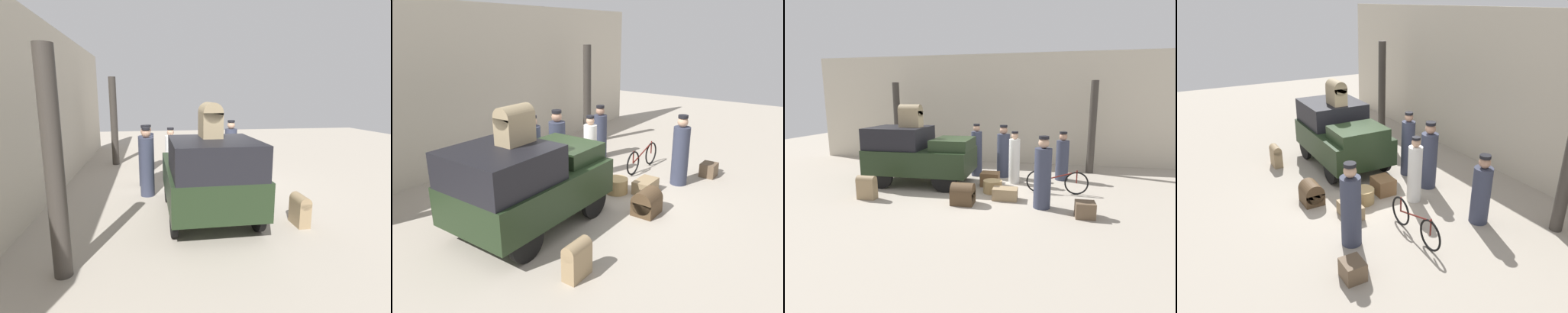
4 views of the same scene
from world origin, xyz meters
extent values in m
plane|color=#A89E8E|center=(0.00, 0.00, 0.00)|extent=(30.00, 30.00, 0.00)
cube|color=beige|center=(0.00, 4.08, 2.25)|extent=(16.00, 0.15, 4.50)
cylinder|color=#38332D|center=(-3.78, 2.80, 1.67)|extent=(0.27, 0.27, 3.33)
cylinder|color=#38332D|center=(3.80, 2.80, 1.67)|extent=(0.27, 0.27, 3.33)
cylinder|color=black|center=(-0.71, 1.06, 0.38)|extent=(0.76, 0.12, 0.76)
cylinder|color=black|center=(-0.71, -0.60, 0.38)|extent=(0.76, 0.12, 0.76)
cylinder|color=black|center=(-2.71, 1.06, 0.38)|extent=(0.76, 0.12, 0.76)
cylinder|color=black|center=(-2.71, -0.60, 0.38)|extent=(0.76, 0.12, 0.76)
cube|color=black|center=(-1.71, 0.23, 0.77)|extent=(3.24, 1.83, 0.74)
cube|color=black|center=(-2.44, 0.23, 1.48)|extent=(1.78, 1.68, 0.66)
cube|color=black|center=(-0.66, 0.23, 1.31)|extent=(1.13, 1.42, 0.34)
torus|color=black|center=(3.04, -0.06, 0.33)|extent=(0.66, 0.04, 0.66)
torus|color=black|center=(1.96, -0.06, 0.33)|extent=(0.66, 0.04, 0.66)
cylinder|color=#591914|center=(2.50, -0.06, 0.50)|extent=(1.09, 0.04, 0.36)
cylinder|color=#591914|center=(1.96, -0.06, 0.50)|extent=(0.04, 0.04, 0.34)
cylinder|color=#591914|center=(3.04, -0.06, 0.52)|extent=(0.04, 0.04, 0.37)
cylinder|color=tan|center=(0.67, -0.33, 0.18)|extent=(0.55, 0.55, 0.36)
cylinder|color=white|center=(1.19, 0.83, 0.71)|extent=(0.35, 0.35, 1.43)
sphere|color=tan|center=(1.19, 0.83, 1.54)|extent=(0.22, 0.22, 0.22)
cylinder|color=black|center=(1.19, 0.83, 1.65)|extent=(0.21, 0.21, 0.06)
cylinder|color=#33384C|center=(2.08, -1.34, 0.75)|extent=(0.42, 0.42, 1.51)
sphere|color=tan|center=(2.08, -1.34, 1.64)|extent=(0.26, 0.26, 0.26)
cylinder|color=black|center=(2.08, -1.34, 1.77)|extent=(0.25, 0.25, 0.07)
cylinder|color=#33384C|center=(0.74, 1.59, 0.75)|extent=(0.44, 0.44, 1.49)
sphere|color=tan|center=(0.74, 1.59, 1.63)|extent=(0.27, 0.27, 0.27)
cylinder|color=black|center=(0.74, 1.59, 1.77)|extent=(0.26, 0.26, 0.07)
cylinder|color=#33384C|center=(-0.20, 1.56, 0.78)|extent=(0.37, 0.37, 1.57)
sphere|color=tan|center=(-0.20, 1.56, 1.68)|extent=(0.23, 0.23, 0.23)
cylinder|color=black|center=(-0.20, 1.56, 1.80)|extent=(0.22, 0.22, 0.06)
cylinder|color=#33384C|center=(2.72, 1.54, 0.66)|extent=(0.42, 0.42, 1.33)
sphere|color=tan|center=(2.72, 1.54, 1.46)|extent=(0.26, 0.26, 0.26)
cylinder|color=black|center=(2.72, 1.54, 1.59)|extent=(0.25, 0.25, 0.07)
cube|color=brown|center=(3.06, -1.79, 0.18)|extent=(0.44, 0.39, 0.37)
cube|color=#4C3823|center=(0.07, -1.45, 0.16)|extent=(0.58, 0.49, 0.32)
cylinder|color=#4C3823|center=(0.07, -1.45, 0.32)|extent=(0.58, 0.49, 0.49)
cube|color=#937A56|center=(-2.58, -1.58, 0.26)|extent=(0.50, 0.25, 0.52)
cylinder|color=#937A56|center=(-2.58, -1.58, 0.52)|extent=(0.50, 0.25, 0.25)
cube|color=#937A56|center=(1.11, -0.89, 0.16)|extent=(0.66, 0.42, 0.32)
cube|color=brown|center=(0.48, 0.35, 0.21)|extent=(0.56, 0.49, 0.42)
cube|color=#9E8966|center=(-2.03, 0.23, 2.06)|extent=(0.67, 0.40, 0.51)
cylinder|color=#9E8966|center=(-2.03, 0.23, 2.32)|extent=(0.67, 0.40, 0.40)
camera|label=1|loc=(-8.16, 1.46, 2.66)|focal=28.00mm
camera|label=2|loc=(-6.72, -4.75, 3.79)|focal=35.00mm
camera|label=3|loc=(2.01, -8.77, 2.67)|focal=28.00mm
camera|label=4|loc=(8.07, -4.17, 4.68)|focal=35.00mm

